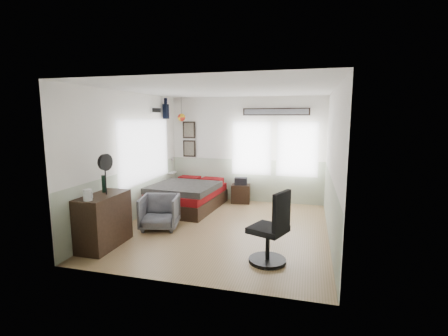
{
  "coord_description": "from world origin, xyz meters",
  "views": [
    {
      "loc": [
        1.59,
        -5.98,
        2.18
      ],
      "look_at": [
        -0.1,
        0.4,
        1.15
      ],
      "focal_mm": 26.0,
      "sensor_mm": 36.0,
      "label": 1
    }
  ],
  "objects_px": {
    "dresser": "(104,221)",
    "nightstand": "(241,194)",
    "armchair": "(160,212)",
    "task_chair": "(272,234)",
    "bed": "(188,196)"
  },
  "relations": [
    {
      "from": "dresser",
      "to": "nightstand",
      "type": "bearing_deg",
      "value": 64.05
    },
    {
      "from": "nightstand",
      "to": "armchair",
      "type": "bearing_deg",
      "value": -122.8
    },
    {
      "from": "armchair",
      "to": "nightstand",
      "type": "relative_size",
      "value": 1.55
    },
    {
      "from": "dresser",
      "to": "task_chair",
      "type": "relative_size",
      "value": 0.89
    },
    {
      "from": "bed",
      "to": "nightstand",
      "type": "height_order",
      "value": "bed"
    },
    {
      "from": "bed",
      "to": "dresser",
      "type": "xyz_separation_m",
      "value": [
        -0.53,
        -2.56,
        0.15
      ]
    },
    {
      "from": "dresser",
      "to": "nightstand",
      "type": "xyz_separation_m",
      "value": [
        1.66,
        3.41,
        -0.21
      ]
    },
    {
      "from": "dresser",
      "to": "task_chair",
      "type": "bearing_deg",
      "value": 1.11
    },
    {
      "from": "bed",
      "to": "task_chair",
      "type": "xyz_separation_m",
      "value": [
        2.3,
        -2.51,
        0.15
      ]
    },
    {
      "from": "nightstand",
      "to": "task_chair",
      "type": "xyz_separation_m",
      "value": [
        1.17,
        -3.35,
        0.22
      ]
    },
    {
      "from": "armchair",
      "to": "nightstand",
      "type": "xyz_separation_m",
      "value": [
        1.14,
        2.34,
        -0.1
      ]
    },
    {
      "from": "nightstand",
      "to": "task_chair",
      "type": "relative_size",
      "value": 0.42
    },
    {
      "from": "bed",
      "to": "armchair",
      "type": "distance_m",
      "value": 1.5
    },
    {
      "from": "bed",
      "to": "task_chair",
      "type": "distance_m",
      "value": 3.41
    },
    {
      "from": "task_chair",
      "to": "armchair",
      "type": "bearing_deg",
      "value": 178.8
    }
  ]
}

